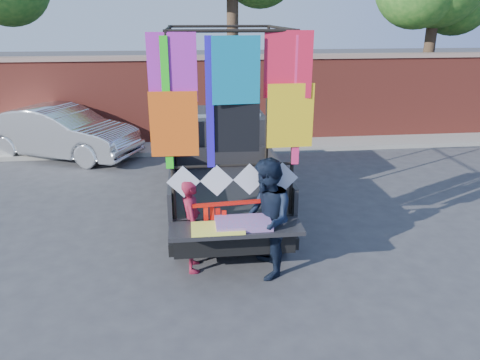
{
  "coord_description": "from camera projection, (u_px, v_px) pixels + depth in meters",
  "views": [
    {
      "loc": [
        -0.5,
        -6.91,
        3.76
      ],
      "look_at": [
        0.29,
        -0.0,
        1.27
      ],
      "focal_mm": 35.0,
      "sensor_mm": 36.0,
      "label": 1
    }
  ],
  "objects": [
    {
      "name": "pickup_truck",
      "position": [
        220.0,
        160.0,
        9.62
      ],
      "size": [
        2.25,
        5.66,
        3.56
      ],
      "color": "black",
      "rests_on": "ground"
    },
    {
      "name": "woman",
      "position": [
        192.0,
        225.0,
        7.05
      ],
      "size": [
        0.39,
        0.57,
        1.49
      ],
      "primitive_type": "imported",
      "rotation": [
        0.0,
        0.0,
        1.63
      ],
      "color": "maroon",
      "rests_on": "ground"
    },
    {
      "name": "sedan",
      "position": [
        61.0,
        132.0,
        12.69
      ],
      "size": [
        4.52,
        3.15,
        1.41
      ],
      "primitive_type": "imported",
      "rotation": [
        0.0,
        0.0,
        1.14
      ],
      "color": "silver",
      "rests_on": "ground"
    },
    {
      "name": "curb",
      "position": [
        206.0,
        147.0,
        13.66
      ],
      "size": [
        30.0,
        1.2,
        0.12
      ],
      "primitive_type": "cube",
      "color": "gray",
      "rests_on": "ground"
    },
    {
      "name": "ground",
      "position": [
        223.0,
        252.0,
        7.79
      ],
      "size": [
        90.0,
        90.0,
        0.0
      ],
      "primitive_type": "plane",
      "color": "#38383A",
      "rests_on": "ground"
    },
    {
      "name": "streamer_bundle",
      "position": [
        221.0,
        217.0,
        6.9
      ],
      "size": [
        1.06,
        0.14,
        0.73
      ],
      "color": "red",
      "rests_on": "ground"
    },
    {
      "name": "brick_wall",
      "position": [
        203.0,
        100.0,
        13.89
      ],
      "size": [
        30.0,
        0.45,
        2.61
      ],
      "color": "#93372A",
      "rests_on": "ground"
    },
    {
      "name": "man",
      "position": [
        267.0,
        219.0,
        6.85
      ],
      "size": [
        0.71,
        0.9,
        1.82
      ],
      "primitive_type": "imported",
      "rotation": [
        0.0,
        0.0,
        -1.59
      ],
      "color": "black",
      "rests_on": "ground"
    }
  ]
}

